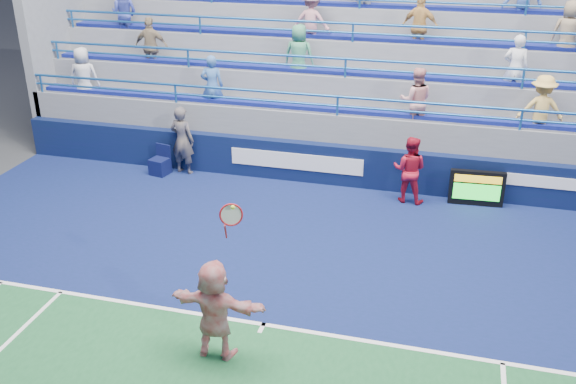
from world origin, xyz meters
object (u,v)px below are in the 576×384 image
(judge_chair, at_px, (160,165))
(tennis_player, at_px, (215,310))
(serve_speed_board, at_px, (477,188))
(line_judge, at_px, (182,140))
(ball_girl, at_px, (409,170))

(judge_chair, height_order, tennis_player, tennis_player)
(serve_speed_board, xyz_separation_m, tennis_player, (-4.18, -7.05, 0.43))
(serve_speed_board, xyz_separation_m, judge_chair, (-8.42, -0.17, -0.20))
(serve_speed_board, relative_size, tennis_player, 0.47)
(judge_chair, relative_size, tennis_player, 0.29)
(line_judge, distance_m, ball_girl, 6.18)
(serve_speed_board, relative_size, judge_chair, 1.62)
(line_judge, bearing_deg, serve_speed_board, -172.14)
(judge_chair, height_order, line_judge, line_judge)
(ball_girl, bearing_deg, tennis_player, 76.41)
(tennis_player, relative_size, line_judge, 1.49)
(serve_speed_board, distance_m, ball_girl, 1.71)
(ball_girl, bearing_deg, line_judge, 3.98)
(judge_chair, xyz_separation_m, ball_girl, (6.77, -0.01, 0.59))
(serve_speed_board, height_order, tennis_player, tennis_player)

